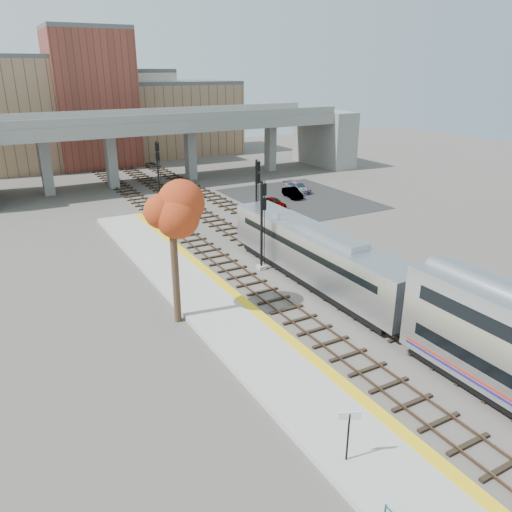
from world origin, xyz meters
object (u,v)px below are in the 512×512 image
car_b (292,193)px  signal_mast_far (158,172)px  locomotive (316,254)px  signal_mast_mid (257,198)px  signal_mast_near (262,227)px  tree (172,218)px  car_a (274,202)px  car_c (298,187)px

car_b → signal_mast_far: bearing=164.8°
locomotive → car_b: bearing=60.7°
signal_mast_mid → signal_mast_far: size_ratio=1.00×
signal_mast_near → tree: tree is taller
signal_mast_near → signal_mast_mid: bearing=63.3°
tree → car_b: 33.23m
locomotive → car_b: size_ratio=5.25×
locomotive → car_a: bearing=67.0°
signal_mast_mid → car_b: 14.68m
locomotive → signal_mast_near: size_ratio=2.70×
locomotive → car_a: locomotive is taller
tree → car_b: size_ratio=2.49×
signal_mast_near → car_a: bearing=56.0°
locomotive → car_c: bearing=58.9°
signal_mast_mid → car_c: 17.67m
locomotive → signal_mast_far: signal_mast_far is taller
tree → car_b: bearing=44.3°
tree → car_c: (25.54, 24.95, -6.05)m
signal_mast_near → tree: bearing=-151.3°
locomotive → car_c: locomotive is taller
signal_mast_far → car_b: bearing=-23.1°
signal_mast_near → signal_mast_far: bearing=90.0°
signal_mast_near → tree: 10.52m
signal_mast_mid → tree: tree is taller
car_c → signal_mast_far: bearing=158.5°
locomotive → tree: size_ratio=2.11×
signal_mast_near → car_c: size_ratio=1.68×
car_a → signal_mast_far: bearing=128.0°
car_b → car_c: 3.04m
car_a → car_c: (6.38, 4.81, 0.06)m
signal_mast_far → car_a: (10.36, -8.89, -2.88)m
tree → car_c: 36.21m
car_c → locomotive: bearing=-128.8°
signal_mast_far → car_c: (16.74, -4.09, -2.82)m
signal_mast_near → car_a: (10.36, 15.34, -2.91)m
signal_mast_near → signal_mast_far: (0.00, 24.23, -0.03)m
tree → car_b: (23.37, 22.83, -6.06)m
locomotive → tree: tree is taller
car_a → tree: bearing=-145.0°
signal_mast_near → car_b: signal_mast_near is taller
signal_mast_mid → signal_mast_near: bearing=-116.7°
signal_mast_mid → car_c: bearing=43.5°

